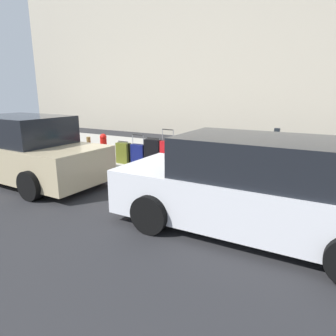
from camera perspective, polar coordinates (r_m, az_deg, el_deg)
ground_plane at (r=9.04m, az=-14.40°, el=-0.36°), size 40.00×40.00×0.00m
sidewalk_curb at (r=10.89m, az=-5.23°, el=2.88°), size 18.00×5.00×0.14m
building_facade_sidewalk_side at (r=16.77m, az=8.65°, el=26.65°), size 24.00×3.00×11.67m
suitcase_olive_0 at (r=7.49m, az=12.49°, el=-0.06°), size 0.51×0.29×0.77m
suitcase_teal_1 at (r=7.60m, az=8.84°, el=1.18°), size 0.42×0.22×0.81m
suitcase_silver_2 at (r=7.86m, az=5.85°, el=1.17°), size 0.42×0.23×0.88m
suitcase_maroon_3 at (r=7.95m, az=2.58°, el=1.65°), size 0.40×0.29×0.98m
suitcase_red_4 at (r=8.21m, az=-0.05°, el=2.46°), size 0.43×0.22×1.11m
suitcase_black_5 at (r=8.54m, az=-2.78°, el=2.88°), size 0.50×0.25×0.84m
suitcase_navy_6 at (r=8.83m, az=-5.67°, el=2.62°), size 0.44×0.22×0.89m
suitcase_olive_7 at (r=9.04m, az=-8.47°, el=2.85°), size 0.42×0.24×0.67m
fire_hydrant at (r=9.57m, az=-12.15°, el=4.07°), size 0.39×0.21×0.82m
bollard_post at (r=9.80m, az=-14.80°, el=3.70°), size 0.12×0.12×0.71m
parking_meter at (r=7.42m, az=19.80°, el=3.75°), size 0.12×0.09×1.27m
parked_car_white_0 at (r=4.95m, az=15.93°, el=-3.77°), size 4.54×2.00×1.55m
parked_car_beige_1 at (r=8.38m, az=-25.68°, el=2.93°), size 4.51×1.99×1.65m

